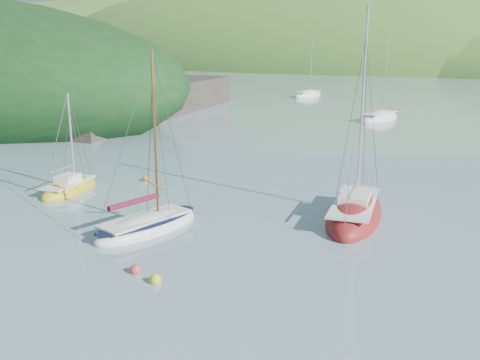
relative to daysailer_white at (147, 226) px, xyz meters
The scene contains 8 objects.
ground 5.75m from the daysailer_white, 47.81° to the right, with size 700.00×700.00×0.00m, color #7791A4.
shoreline_hills 168.27m from the daysailer_white, 91.98° to the left, with size 690.00×135.00×56.00m.
daysailer_white is the anchor object (origin of this frame).
sloop_red 9.91m from the daysailer_white, 38.74° to the left, with size 3.75×7.63×10.81m.
sailboat_yellow 8.48m from the daysailer_white, 159.55° to the left, with size 2.64×4.82×6.05m.
distant_sloop_a 39.32m from the daysailer_white, 89.59° to the left, with size 3.81×7.15×9.69m.
distant_sloop_c 60.64m from the daysailer_white, 105.01° to the left, with size 3.36×6.97×9.55m.
mooring_buoys 5.30m from the daysailer_white, ahead, with size 24.46×11.50×0.43m.
Camera 1 is at (10.90, -13.78, 8.40)m, focal length 40.00 mm.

